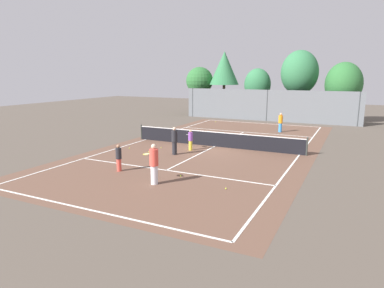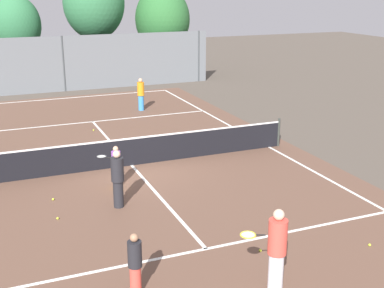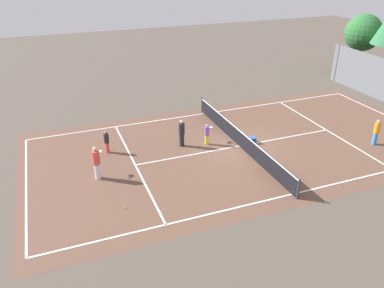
{
  "view_description": "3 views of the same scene",
  "coord_description": "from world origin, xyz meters",
  "px_view_note": "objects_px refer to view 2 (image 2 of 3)",
  "views": [
    {
      "loc": [
        8.39,
        -20.55,
        4.76
      ],
      "look_at": [
        -0.41,
        -2.64,
        0.62
      ],
      "focal_mm": 31.58,
      "sensor_mm": 36.0,
      "label": 1
    },
    {
      "loc": [
        -4.49,
        -16.41,
        6.05
      ],
      "look_at": [
        1.27,
        -2.45,
        1.34
      ],
      "focal_mm": 48.23,
      "sensor_mm": 36.0,
      "label": 2
    },
    {
      "loc": [
        18.22,
        -10.11,
        10.56
      ],
      "look_at": [
        -0.11,
        -3.02,
        0.64
      ],
      "focal_mm": 36.04,
      "sensor_mm": 36.0,
      "label": 3
    }
  ],
  "objects_px": {
    "player_2": "(118,178)",
    "ball_crate": "(121,153)",
    "player_3": "(116,166)",
    "player_4": "(135,264)",
    "tennis_ball_0": "(93,130)",
    "tennis_ball_3": "(370,245)",
    "player_1": "(276,249)",
    "player_0": "(141,94)",
    "tennis_ball_5": "(53,199)",
    "tennis_ball_6": "(260,250)",
    "tennis_ball_2": "(58,218)"
  },
  "relations": [
    {
      "from": "player_1",
      "to": "tennis_ball_3",
      "type": "relative_size",
      "value": 27.45
    },
    {
      "from": "player_2",
      "to": "ball_crate",
      "type": "height_order",
      "value": "player_2"
    },
    {
      "from": "player_2",
      "to": "ball_crate",
      "type": "distance_m",
      "value": 4.33
    },
    {
      "from": "player_0",
      "to": "tennis_ball_0",
      "type": "distance_m",
      "value": 4.22
    },
    {
      "from": "player_0",
      "to": "tennis_ball_6",
      "type": "xyz_separation_m",
      "value": [
        -1.58,
        -14.72,
        -0.79
      ]
    },
    {
      "from": "player_3",
      "to": "ball_crate",
      "type": "bearing_deg",
      "value": 72.45
    },
    {
      "from": "tennis_ball_3",
      "to": "tennis_ball_5",
      "type": "bearing_deg",
      "value": 139.37
    },
    {
      "from": "tennis_ball_3",
      "to": "ball_crate",
      "type": "bearing_deg",
      "value": 113.96
    },
    {
      "from": "player_0",
      "to": "tennis_ball_0",
      "type": "bearing_deg",
      "value": -136.65
    },
    {
      "from": "player_3",
      "to": "player_1",
      "type": "bearing_deg",
      "value": -76.83
    },
    {
      "from": "player_0",
      "to": "tennis_ball_3",
      "type": "relative_size",
      "value": 24.43
    },
    {
      "from": "tennis_ball_3",
      "to": "player_3",
      "type": "bearing_deg",
      "value": 127.72
    },
    {
      "from": "ball_crate",
      "to": "tennis_ball_3",
      "type": "height_order",
      "value": "ball_crate"
    },
    {
      "from": "tennis_ball_6",
      "to": "tennis_ball_3",
      "type": "bearing_deg",
      "value": -16.68
    },
    {
      "from": "player_2",
      "to": "player_3",
      "type": "relative_size",
      "value": 1.27
    },
    {
      "from": "player_2",
      "to": "tennis_ball_3",
      "type": "height_order",
      "value": "player_2"
    },
    {
      "from": "player_1",
      "to": "player_4",
      "type": "bearing_deg",
      "value": 160.35
    },
    {
      "from": "player_1",
      "to": "tennis_ball_2",
      "type": "bearing_deg",
      "value": 125.56
    },
    {
      "from": "tennis_ball_2",
      "to": "tennis_ball_3",
      "type": "height_order",
      "value": "same"
    },
    {
      "from": "player_1",
      "to": "player_3",
      "type": "bearing_deg",
      "value": 103.17
    },
    {
      "from": "tennis_ball_3",
      "to": "tennis_ball_6",
      "type": "distance_m",
      "value": 2.68
    },
    {
      "from": "tennis_ball_2",
      "to": "tennis_ball_6",
      "type": "height_order",
      "value": "same"
    },
    {
      "from": "ball_crate",
      "to": "tennis_ball_6",
      "type": "distance_m",
      "value": 8.0
    },
    {
      "from": "ball_crate",
      "to": "player_0",
      "type": "bearing_deg",
      "value": 67.23
    },
    {
      "from": "tennis_ball_0",
      "to": "tennis_ball_2",
      "type": "relative_size",
      "value": 1.0
    },
    {
      "from": "tennis_ball_6",
      "to": "player_1",
      "type": "bearing_deg",
      "value": -109.24
    },
    {
      "from": "player_4",
      "to": "tennis_ball_6",
      "type": "height_order",
      "value": "player_4"
    },
    {
      "from": "tennis_ball_5",
      "to": "tennis_ball_6",
      "type": "height_order",
      "value": "same"
    },
    {
      "from": "player_3",
      "to": "tennis_ball_2",
      "type": "bearing_deg",
      "value": -140.69
    },
    {
      "from": "player_0",
      "to": "player_1",
      "type": "xyz_separation_m",
      "value": [
        -2.11,
        -16.22,
        0.11
      ]
    },
    {
      "from": "tennis_ball_0",
      "to": "tennis_ball_3",
      "type": "xyz_separation_m",
      "value": [
        4.0,
        -12.65,
        0.0
      ]
    },
    {
      "from": "player_4",
      "to": "tennis_ball_0",
      "type": "xyz_separation_m",
      "value": [
        1.78,
        12.42,
        -0.66
      ]
    },
    {
      "from": "tennis_ball_0",
      "to": "player_3",
      "type": "bearing_deg",
      "value": -95.9
    },
    {
      "from": "tennis_ball_3",
      "to": "tennis_ball_0",
      "type": "bearing_deg",
      "value": 107.53
    },
    {
      "from": "player_4",
      "to": "tennis_ball_5",
      "type": "height_order",
      "value": "player_4"
    },
    {
      "from": "tennis_ball_2",
      "to": "ball_crate",
      "type": "bearing_deg",
      "value": 56.16
    },
    {
      "from": "player_2",
      "to": "player_4",
      "type": "xyz_separation_m",
      "value": [
        -0.77,
        -4.32,
        -0.17
      ]
    },
    {
      "from": "player_0",
      "to": "tennis_ball_6",
      "type": "bearing_deg",
      "value": -96.14
    },
    {
      "from": "player_1",
      "to": "tennis_ball_6",
      "type": "bearing_deg",
      "value": 70.76
    },
    {
      "from": "player_2",
      "to": "player_3",
      "type": "bearing_deg",
      "value": 77.92
    },
    {
      "from": "tennis_ball_5",
      "to": "ball_crate",
      "type": "bearing_deg",
      "value": 46.34
    },
    {
      "from": "player_3",
      "to": "tennis_ball_6",
      "type": "height_order",
      "value": "player_3"
    },
    {
      "from": "tennis_ball_2",
      "to": "tennis_ball_5",
      "type": "height_order",
      "value": "same"
    },
    {
      "from": "tennis_ball_2",
      "to": "tennis_ball_6",
      "type": "xyz_separation_m",
      "value": [
        4.16,
        -3.6,
        0.0
      ]
    },
    {
      "from": "player_0",
      "to": "player_2",
      "type": "relative_size",
      "value": 0.96
    },
    {
      "from": "ball_crate",
      "to": "tennis_ball_0",
      "type": "distance_m",
      "value": 3.99
    },
    {
      "from": "player_1",
      "to": "player_3",
      "type": "xyz_separation_m",
      "value": [
        -1.59,
        6.78,
        -0.24
      ]
    },
    {
      "from": "player_0",
      "to": "tennis_ball_6",
      "type": "height_order",
      "value": "player_0"
    },
    {
      "from": "player_0",
      "to": "tennis_ball_5",
      "type": "xyz_separation_m",
      "value": [
        -5.68,
        -9.78,
        -0.79
      ]
    },
    {
      "from": "tennis_ball_3",
      "to": "tennis_ball_2",
      "type": "bearing_deg",
      "value": 147.04
    }
  ]
}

